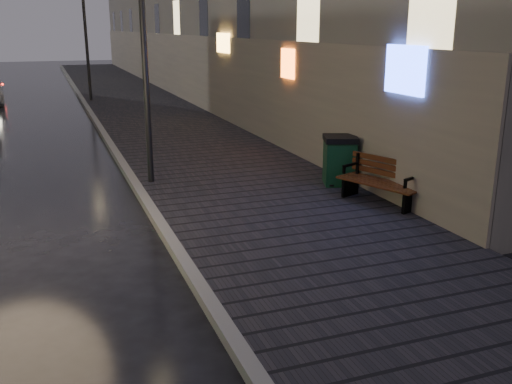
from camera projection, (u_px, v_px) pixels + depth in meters
ground at (91, 324)px, 7.13m from camera, size 120.00×120.00×0.00m
sidewalk at (137, 102)px, 27.32m from camera, size 4.60×58.00×0.15m
curb at (85, 105)px, 26.52m from camera, size 0.20×58.00×0.15m
lamp_near at (143, 31)px, 12.17m from camera, size 0.36×0.36×5.28m
lamp_far at (85, 28)px, 26.58m from camera, size 0.36×0.36×5.28m
bench at (382, 181)px, 11.42m from camera, size 1.22×1.87×0.91m
trash_bin at (340, 160)px, 12.75m from camera, size 0.92×0.92×1.10m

